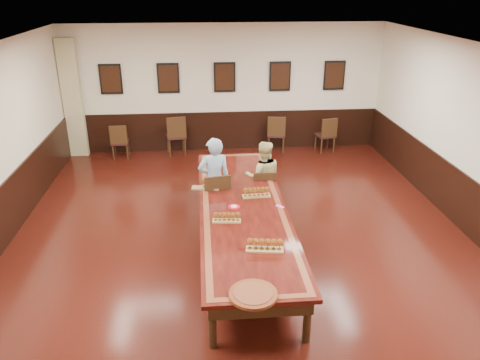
{
  "coord_description": "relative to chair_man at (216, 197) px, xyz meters",
  "views": [
    {
      "loc": [
        -0.64,
        -6.8,
        4.15
      ],
      "look_at": [
        0.0,
        0.5,
        1.0
      ],
      "focal_mm": 35.0,
      "sensor_mm": 36.0,
      "label": 1
    }
  ],
  "objects": [
    {
      "name": "person_man",
      "position": [
        -0.02,
        0.11,
        0.3
      ],
      "size": [
        0.64,
        0.47,
        1.61
      ],
      "primitive_type": "imported",
      "rotation": [
        0.0,
        0.0,
        3.3
      ],
      "color": "teal",
      "rests_on": "floor"
    },
    {
      "name": "pink_phone",
      "position": [
        1.01,
        -0.97,
        0.25
      ],
      "size": [
        0.15,
        0.16,
        0.01
      ],
      "primitive_type": "cube",
      "rotation": [
        0.0,
        0.0,
        0.7
      ],
      "color": "#F95398",
      "rests_on": "conference_table"
    },
    {
      "name": "conference_table",
      "position": [
        0.41,
        -0.89,
        0.11
      ],
      "size": [
        1.4,
        5.0,
        0.76
      ],
      "color": "black",
      "rests_on": "floor"
    },
    {
      "name": "curtain",
      "position": [
        -3.34,
        3.93,
        0.95
      ],
      "size": [
        0.45,
        0.18,
        2.9
      ],
      "primitive_type": "cube",
      "color": "tan",
      "rests_on": "floor"
    },
    {
      "name": "chair_woman",
      "position": [
        0.92,
        0.33,
        -0.05
      ],
      "size": [
        0.43,
        0.47,
        0.9
      ],
      "primitive_type": null,
      "rotation": [
        0.0,
        0.0,
        3.11
      ],
      "color": "black",
      "rests_on": "floor"
    },
    {
      "name": "carved_platter",
      "position": [
        0.31,
        -3.24,
        0.27
      ],
      "size": [
        0.66,
        0.66,
        0.05
      ],
      "color": "#5A2512",
      "rests_on": "conference_table"
    },
    {
      "name": "posters",
      "position": [
        0.41,
        4.05,
        1.4
      ],
      "size": [
        6.14,
        0.04,
        0.74
      ],
      "color": "black",
      "rests_on": "wall_back"
    },
    {
      "name": "spare_chair_a",
      "position": [
        -2.25,
        3.63,
        -0.06
      ],
      "size": [
        0.43,
        0.47,
        0.89
      ],
      "primitive_type": null,
      "rotation": [
        0.0,
        0.0,
        3.18
      ],
      "color": "black",
      "rests_on": "floor"
    },
    {
      "name": "flight_b",
      "position": [
        0.67,
        -0.56,
        0.33
      ],
      "size": [
        0.48,
        0.17,
        0.18
      ],
      "color": "olive",
      "rests_on": "conference_table"
    },
    {
      "name": "ceiling",
      "position": [
        0.41,
        -0.89,
        2.71
      ],
      "size": [
        8.0,
        10.0,
        0.02
      ],
      "primitive_type": "cube",
      "color": "white",
      "rests_on": "floor"
    },
    {
      "name": "spare_chair_d",
      "position": [
        2.98,
        3.68,
        -0.04
      ],
      "size": [
        0.52,
        0.55,
        0.92
      ],
      "primitive_type": null,
      "rotation": [
        0.0,
        0.0,
        3.35
      ],
      "color": "black",
      "rests_on": "floor"
    },
    {
      "name": "wall_back",
      "position": [
        0.41,
        4.12,
        1.1
      ],
      "size": [
        8.0,
        0.02,
        3.2
      ],
      "primitive_type": "cube",
      "color": "#EBE3C5",
      "rests_on": "floor"
    },
    {
      "name": "person_woman",
      "position": [
        0.92,
        0.43,
        0.2
      ],
      "size": [
        0.71,
        0.56,
        1.4
      ],
      "primitive_type": "imported",
      "rotation": [
        0.0,
        0.0,
        3.11
      ],
      "color": "#D7CE86",
      "rests_on": "floor"
    },
    {
      "name": "floor",
      "position": [
        0.41,
        -0.89,
        -0.51
      ],
      "size": [
        8.0,
        10.0,
        0.02
      ],
      "primitive_type": "cube",
      "color": "black",
      "rests_on": "ground"
    },
    {
      "name": "spare_chair_c",
      "position": [
        1.72,
        3.8,
        -0.02
      ],
      "size": [
        0.54,
        0.57,
        0.97
      ],
      "primitive_type": null,
      "rotation": [
        0.0,
        0.0,
        2.96
      ],
      "color": "black",
      "rests_on": "floor"
    },
    {
      "name": "flight_d",
      "position": [
        0.58,
        -2.28,
        0.34
      ],
      "size": [
        0.53,
        0.23,
        0.19
      ],
      "color": "olive",
      "rests_on": "conference_table"
    },
    {
      "name": "flight_a",
      "position": [
        -0.14,
        -0.15,
        0.33
      ],
      "size": [
        0.5,
        0.22,
        0.18
      ],
      "color": "olive",
      "rests_on": "conference_table"
    },
    {
      "name": "spare_chair_b",
      "position": [
        -0.87,
        3.82,
        0.01
      ],
      "size": [
        0.56,
        0.6,
        1.02
      ],
      "primitive_type": null,
      "rotation": [
        0.0,
        0.0,
        3.32
      ],
      "color": "black",
      "rests_on": "floor"
    },
    {
      "name": "chair_man",
      "position": [
        0.0,
        0.0,
        0.0
      ],
      "size": [
        0.55,
        0.58,
        1.01
      ],
      "primitive_type": null,
      "rotation": [
        0.0,
        0.0,
        3.3
      ],
      "color": "black",
      "rests_on": "floor"
    },
    {
      "name": "flight_c",
      "position": [
        0.12,
        -1.4,
        0.32
      ],
      "size": [
        0.44,
        0.17,
        0.16
      ],
      "color": "olive",
      "rests_on": "conference_table"
    },
    {
      "name": "wainscoting",
      "position": [
        0.41,
        -0.89,
        -0.0
      ],
      "size": [
        8.0,
        10.0,
        1.0
      ],
      "color": "black",
      "rests_on": "floor"
    },
    {
      "name": "red_plate_grp",
      "position": [
        0.26,
        -0.93,
        0.26
      ],
      "size": [
        0.2,
        0.2,
        0.03
      ],
      "color": "red",
      "rests_on": "conference_table"
    }
  ]
}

